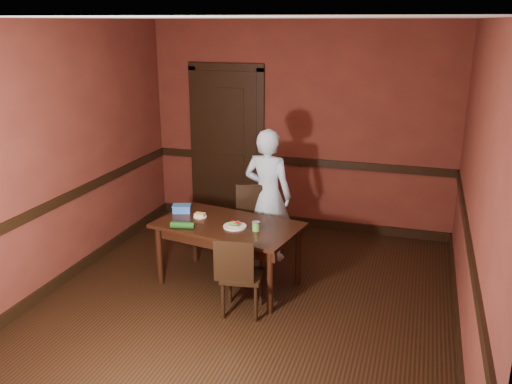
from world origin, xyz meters
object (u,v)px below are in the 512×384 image
Objects in this scene: chair_far at (246,227)px; sauce_jar at (256,226)px; sandwich_plate at (235,226)px; dining_table at (229,254)px; chair_near at (242,274)px; person at (268,195)px; cheese_saucer at (200,215)px; food_tub at (182,209)px.

chair_far reaches higher than sauce_jar.
chair_far is 0.75m from sauce_jar.
chair_far is at bearing 117.14° from sauce_jar.
sandwich_plate is (0.08, -0.59, 0.25)m from chair_far.
chair_near is (0.32, -0.51, 0.05)m from dining_table.
person is 0.88m from cheese_saucer.
chair_near is at bearing -91.27° from sauce_jar.
dining_table is at bearing -105.92° from chair_far.
dining_table is 0.38m from sandwich_plate.
cheese_saucer is (-0.68, 0.60, 0.30)m from chair_near.
chair_near reaches higher than food_tub.
dining_table is 6.32× the size of food_tub.
person is 1.00m from food_tub.
dining_table is 0.95× the size of person.
chair_far is 0.62m from cheese_saucer.
chair_near reaches higher than sauce_jar.
food_tub is (-0.70, 0.25, 0.03)m from sandwich_plate.
dining_table is at bearing -65.73° from chair_near.
dining_table is 0.73m from food_tub.
chair_near is 0.51× the size of person.
person reaches higher than dining_table.
dining_table is 0.52m from sauce_jar.
chair_near is at bearing -87.44° from chair_far.
chair_far is 0.76m from food_tub.
sauce_jar is (0.01, 0.41, 0.33)m from chair_near.
sandwich_plate is at bearing -71.10° from chair_near.
sandwich_plate is (-0.22, 0.43, 0.30)m from chair_near.
sauce_jar is at bearing 104.45° from person.
chair_far is 9.60× the size of sauce_jar.
cheese_saucer is at bearing 57.00° from person.
person reaches higher than cheese_saucer.
cheese_saucer is at bearing -145.09° from chair_far.
person reaches higher than sandwich_plate.
chair_near is 3.44× the size of food_tub.
sauce_jar is 0.66× the size of cheese_saucer.
dining_table is at bearing 81.51° from person.
chair_near is (0.31, -1.03, -0.05)m from chair_far.
cheese_saucer is (-0.37, -0.42, 0.25)m from chair_far.
sauce_jar is (0.23, -0.03, 0.03)m from sandwich_plate.
chair_far reaches higher than dining_table.
chair_near is at bearing -54.21° from food_tub.
cheese_saucer is at bearing -35.81° from food_tub.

